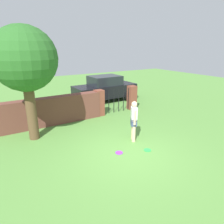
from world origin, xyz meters
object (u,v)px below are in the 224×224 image
(car, at_px, (105,89))
(frisbee_purple, at_px, (119,153))
(frisbee_green, at_px, (148,150))
(tree, at_px, (25,60))
(person, at_px, (134,119))

(car, relative_size, frisbee_purple, 15.69)
(frisbee_green, distance_m, frisbee_purple, 1.06)
(tree, relative_size, frisbee_green, 16.21)
(car, xyz_separation_m, frisbee_green, (-2.11, -6.80, -0.85))
(tree, height_order, person, tree)
(person, xyz_separation_m, car, (2.05, 5.86, -0.04))
(frisbee_green, relative_size, frisbee_purple, 1.00)
(frisbee_green, xyz_separation_m, frisbee_purple, (-0.98, 0.39, 0.00))
(tree, xyz_separation_m, car, (5.39, 3.59, -2.26))
(person, relative_size, car, 0.38)
(person, bearing_deg, car, -169.56)
(tree, relative_size, frisbee_purple, 16.21)
(frisbee_purple, bearing_deg, car, 64.21)
(frisbee_purple, bearing_deg, tree, 129.08)
(car, bearing_deg, tree, -147.59)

